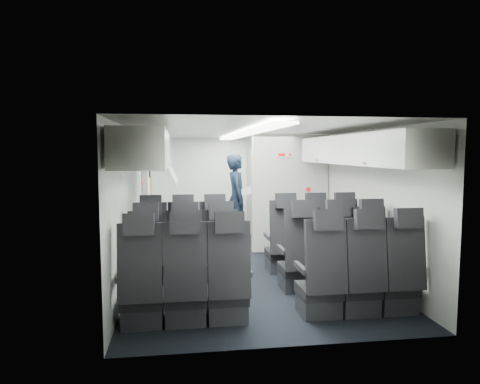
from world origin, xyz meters
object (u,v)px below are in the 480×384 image
object	(u,v)px
seat_row_mid	(260,262)
seat_row_rear	(275,283)
seat_row_front	(249,247)
flight_attendant	(237,198)
carry_on_bag	(156,153)
boarding_door	(147,198)
galley_unit	(267,191)

from	to	relation	value
seat_row_mid	seat_row_rear	world-z (taller)	same
seat_row_front	seat_row_mid	world-z (taller)	same
flight_attendant	carry_on_bag	distance (m)	2.55
flight_attendant	seat_row_mid	bearing A→B (deg)	-179.63
seat_row_front	seat_row_rear	world-z (taller)	same
boarding_door	flight_attendant	size ratio (longest dim) A/B	1.04
galley_unit	carry_on_bag	world-z (taller)	carry_on_bag
seat_row_front	galley_unit	size ratio (longest dim) A/B	1.75
seat_row_rear	carry_on_bag	distance (m)	3.01
carry_on_bag	seat_row_rear	bearing A→B (deg)	-46.04
seat_row_front	seat_row_rear	distance (m)	1.80
seat_row_mid	boarding_door	distance (m)	3.45
seat_row_front	seat_row_mid	bearing A→B (deg)	-90.00
seat_row_front	carry_on_bag	world-z (taller)	carry_on_bag
seat_row_rear	carry_on_bag	world-z (taller)	carry_on_bag
seat_row_rear	boarding_door	distance (m)	4.25
seat_row_front	carry_on_bag	size ratio (longest dim) A/B	9.32
seat_row_mid	flight_attendant	xyz separation A→B (m)	(0.13, 3.22, 0.49)
seat_row_mid	galley_unit	xyz separation A→B (m)	(0.95, 4.15, 0.55)
seat_row_mid	seat_row_front	bearing A→B (deg)	90.00
boarding_door	carry_on_bag	distance (m)	1.84
seat_row_mid	flight_attendant	distance (m)	3.26
seat_row_mid	carry_on_bag	xyz separation A→B (m)	(-1.38, 1.38, 1.41)
carry_on_bag	boarding_door	bearing A→B (deg)	112.16
seat_row_rear	boarding_door	world-z (taller)	boarding_door
galley_unit	flight_attendant	xyz separation A→B (m)	(-0.82, -0.93, -0.06)
seat_row_front	seat_row_mid	distance (m)	0.90
seat_row_front	seat_row_mid	size ratio (longest dim) A/B	1.00
flight_attendant	boarding_door	bearing A→B (deg)	100.36
seat_row_front	galley_unit	distance (m)	3.43
seat_row_mid	boarding_door	size ratio (longest dim) A/B	1.79
seat_row_rear	flight_attendant	distance (m)	4.16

